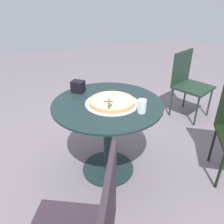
% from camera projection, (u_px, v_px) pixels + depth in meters
% --- Properties ---
extents(ground_plane, '(10.00, 10.00, 0.00)m').
position_uv_depth(ground_plane, '(108.00, 168.00, 2.20)').
color(ground_plane, slate).
extents(patio_table, '(0.92, 0.92, 0.72)m').
position_uv_depth(patio_table, '(108.00, 123.00, 1.95)').
color(patio_table, '#182929').
rests_on(patio_table, ground).
extents(pizza_on_tray, '(0.44, 0.44, 0.05)m').
position_uv_depth(pizza_on_tray, '(112.00, 102.00, 1.83)').
color(pizza_on_tray, silver).
rests_on(pizza_on_tray, patio_table).
extents(pizza_server, '(0.21, 0.12, 0.02)m').
position_uv_depth(pizza_server, '(109.00, 101.00, 1.76)').
color(pizza_server, silver).
rests_on(pizza_server, pizza_on_tray).
extents(drinking_cup, '(0.07, 0.07, 0.10)m').
position_uv_depth(drinking_cup, '(142.00, 106.00, 1.69)').
color(drinking_cup, silver).
rests_on(drinking_cup, patio_table).
extents(napkin_dispenser, '(0.14, 0.14, 0.11)m').
position_uv_depth(napkin_dispenser, '(78.00, 87.00, 2.02)').
color(napkin_dispenser, black).
rests_on(napkin_dispenser, patio_table).
extents(patio_chair_near, '(0.56, 0.56, 0.86)m').
position_uv_depth(patio_chair_near, '(188.00, 80.00, 2.94)').
color(patio_chair_near, '#1E3125').
rests_on(patio_chair_near, ground).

